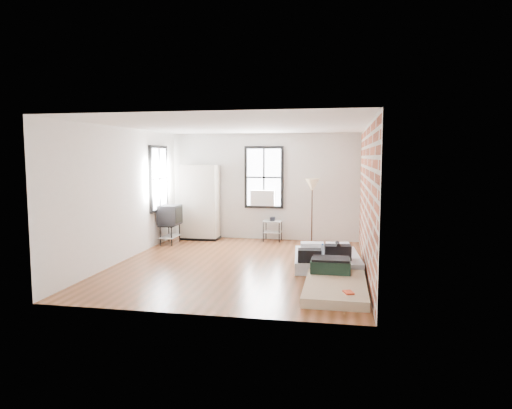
% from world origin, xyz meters
% --- Properties ---
extents(ground, '(6.00, 6.00, 0.00)m').
position_xyz_m(ground, '(0.00, 0.00, 0.00)').
color(ground, '#5C3318').
rests_on(ground, ground).
extents(room_shell, '(5.02, 6.02, 2.80)m').
position_xyz_m(room_shell, '(0.23, 0.36, 1.74)').
color(room_shell, silver).
rests_on(room_shell, ground).
extents(mattress_main, '(1.43, 1.84, 0.56)m').
position_xyz_m(mattress_main, '(1.75, 0.24, 0.15)').
color(mattress_main, silver).
rests_on(mattress_main, ground).
extents(mattress_bare, '(0.99, 1.89, 0.41)m').
position_xyz_m(mattress_bare, '(1.93, -1.37, 0.12)').
color(mattress_bare, '#C9B791').
rests_on(mattress_bare, ground).
extents(wardrobe, '(1.00, 0.58, 1.98)m').
position_xyz_m(wardrobe, '(-1.67, 2.65, 0.98)').
color(wardrobe, black).
rests_on(wardrobe, ground).
extents(side_table, '(0.50, 0.41, 0.63)m').
position_xyz_m(side_table, '(0.27, 2.72, 0.42)').
color(side_table, black).
rests_on(side_table, ground).
extents(floor_lamp, '(0.35, 0.35, 1.64)m').
position_xyz_m(floor_lamp, '(1.29, 2.65, 1.40)').
color(floor_lamp, black).
rests_on(floor_lamp, ground).
extents(tv_stand, '(0.50, 0.70, 0.98)m').
position_xyz_m(tv_stand, '(-2.21, 1.87, 0.70)').
color(tv_stand, black).
rests_on(tv_stand, ground).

